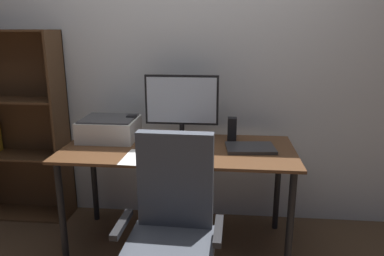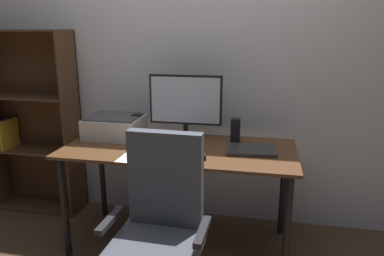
% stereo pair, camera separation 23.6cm
% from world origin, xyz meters
% --- Properties ---
extents(ground_plane, '(12.00, 12.00, 0.00)m').
position_xyz_m(ground_plane, '(0.00, 0.00, 0.00)').
color(ground_plane, '#4C3826').
extents(back_wall, '(6.40, 0.10, 2.60)m').
position_xyz_m(back_wall, '(0.00, 0.52, 1.30)').
color(back_wall, silver).
rests_on(back_wall, ground).
extents(desk, '(1.57, 0.71, 0.74)m').
position_xyz_m(desk, '(0.00, 0.00, 0.66)').
color(desk, '#56351E').
rests_on(desk, ground).
extents(monitor, '(0.53, 0.20, 0.47)m').
position_xyz_m(monitor, '(-0.00, 0.21, 1.01)').
color(monitor, black).
rests_on(monitor, desk).
extents(keyboard, '(0.29, 0.12, 0.02)m').
position_xyz_m(keyboard, '(-0.02, -0.17, 0.75)').
color(keyboard, '#B7BABC').
rests_on(keyboard, desk).
extents(mouse, '(0.08, 0.11, 0.03)m').
position_xyz_m(mouse, '(0.18, -0.19, 0.76)').
color(mouse, black).
rests_on(mouse, desk).
extents(coffee_mug, '(0.10, 0.08, 0.10)m').
position_xyz_m(coffee_mug, '(0.11, -0.01, 0.79)').
color(coffee_mug, black).
rests_on(coffee_mug, desk).
extents(laptop, '(0.34, 0.26, 0.02)m').
position_xyz_m(laptop, '(0.49, 0.01, 0.75)').
color(laptop, '#2D2D30').
rests_on(laptop, desk).
extents(speaker_left, '(0.06, 0.07, 0.17)m').
position_xyz_m(speaker_left, '(-0.37, 0.20, 0.82)').
color(speaker_left, black).
rests_on(speaker_left, desk).
extents(speaker_right, '(0.06, 0.07, 0.17)m').
position_xyz_m(speaker_right, '(0.36, 0.20, 0.82)').
color(speaker_right, black).
rests_on(speaker_right, desk).
extents(printer, '(0.40, 0.34, 0.16)m').
position_xyz_m(printer, '(-0.53, 0.15, 0.82)').
color(printer, silver).
rests_on(printer, desk).
extents(paper_sheet, '(0.22, 0.30, 0.00)m').
position_xyz_m(paper_sheet, '(-0.21, -0.22, 0.74)').
color(paper_sheet, white).
rests_on(paper_sheet, desk).
extents(office_chair, '(0.54, 0.54, 1.01)m').
position_xyz_m(office_chair, '(0.06, -0.70, 0.46)').
color(office_chair, '#232326').
rests_on(office_chair, ground).
extents(bookshelf, '(0.76, 0.28, 1.52)m').
position_xyz_m(bookshelf, '(-1.37, 0.35, 0.75)').
color(bookshelf, '#4C331E').
rests_on(bookshelf, ground).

